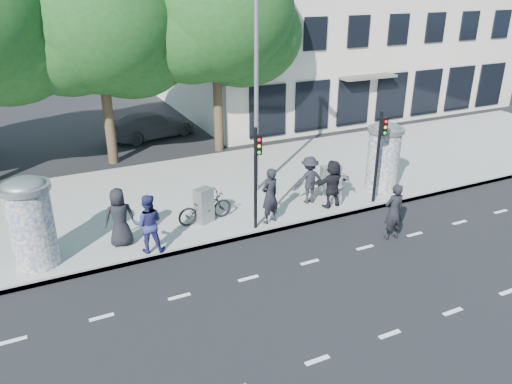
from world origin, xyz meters
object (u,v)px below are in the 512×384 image
ped_d (309,180)px  ped_e (339,185)px  traffic_pole_near (256,169)px  man_road (394,212)px  ped_b (270,196)px  car_right (152,125)px  ped_c (148,224)px  street_lamp (257,69)px  ad_column_left (31,221)px  ped_a (120,217)px  bicycle (205,207)px  cabinet_left (204,206)px  cabinet_right (328,180)px  ped_f (332,184)px  ad_column_right (383,155)px  traffic_pole_far (379,148)px

ped_d → ped_e: bearing=148.6°
traffic_pole_near → man_road: (3.74, -2.24, -1.29)m
ped_b → car_right: size_ratio=0.42×
car_right → man_road: bearing=-176.5°
ped_c → car_right: bearing=-87.5°
street_lamp → ped_c: (-4.91, -2.78, -3.73)m
traffic_pole_near → man_road: 4.55m
ad_column_left → man_road: ad_column_left is taller
ped_a → ped_b: 4.83m
traffic_pole_near → bicycle: size_ratio=1.75×
traffic_pole_near → cabinet_left: (-1.37, 1.18, -1.48)m
car_right → ped_b: bearing=172.0°
ped_c → cabinet_right: (7.17, 1.30, -0.35)m
ped_a → ped_e: size_ratio=1.19×
traffic_pole_near → ped_d: bearing=21.6°
ped_a → ped_f: size_ratio=1.06×
ped_e → car_right: size_ratio=0.34×
ad_column_right → ped_d: bearing=177.6°
ad_column_right → cabinet_right: size_ratio=2.35×
street_lamp → ped_a: bearing=-160.1°
ped_c → bicycle: bearing=-134.5°
ad_column_left → ped_f: size_ratio=1.52×
street_lamp → ped_b: bearing=-106.9°
ped_a → ped_d: 6.82m
ad_column_right → ped_f: ad_column_right is taller
ped_a → ped_f: 7.39m
street_lamp → traffic_pole_far: bearing=-39.9°
ped_b → bicycle: 2.22m
traffic_pole_near → traffic_pole_far: (4.80, 0.00, 0.00)m
traffic_pole_far → ped_a: traffic_pole_far is taller
ped_c → man_road: bearing=-180.0°
ped_f → ped_c: bearing=0.9°
ped_e → man_road: 2.66m
ped_b → ped_e: ped_b is taller
traffic_pole_far → cabinet_left: bearing=169.1°
bicycle → cabinet_left: cabinet_left is taller
cabinet_right → car_right: bearing=120.6°
ped_e → man_road: man_road is taller
ad_column_right → ped_b: (-5.20, -0.70, -0.43)m
ped_d → man_road: 3.47m
ad_column_right → man_road: bearing=-123.2°
ped_d → traffic_pole_near: bearing=27.1°
cabinet_right → car_right: size_ratio=0.25×
traffic_pole_near → street_lamp: 4.07m
ped_b → bicycle: ped_b is taller
ped_b → ped_c: ped_b is taller
cabinet_left → cabinet_right: (5.02, 0.17, -0.04)m
ad_column_right → traffic_pole_far: size_ratio=0.78×
ad_column_right → traffic_pole_far: (-1.00, -0.91, 0.69)m
traffic_pole_far → ped_f: bearing=166.5°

